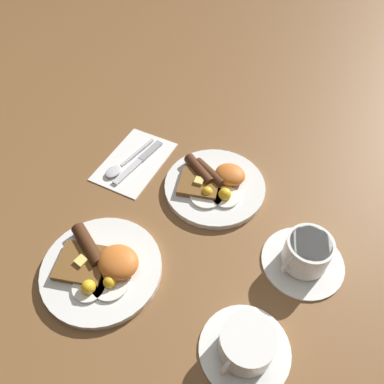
% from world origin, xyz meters
% --- Properties ---
extents(ground_plane, '(3.00, 3.00, 0.00)m').
position_xyz_m(ground_plane, '(0.00, 0.00, 0.00)').
color(ground_plane, brown).
extents(breakfast_plate_near, '(0.23, 0.23, 0.05)m').
position_xyz_m(breakfast_plate_near, '(0.00, -0.00, 0.01)').
color(breakfast_plate_near, white).
rests_on(breakfast_plate_near, ground_plane).
extents(breakfast_plate_far, '(0.24, 0.24, 0.05)m').
position_xyz_m(breakfast_plate_far, '(0.09, 0.30, 0.02)').
color(breakfast_plate_far, white).
rests_on(breakfast_plate_far, ground_plane).
extents(teacup_near, '(0.16, 0.16, 0.08)m').
position_xyz_m(teacup_near, '(-0.24, 0.08, 0.03)').
color(teacup_near, white).
rests_on(teacup_near, ground_plane).
extents(teacup_far, '(0.16, 0.16, 0.07)m').
position_xyz_m(teacup_far, '(-0.22, 0.29, 0.03)').
color(teacup_far, white).
rests_on(teacup_far, ground_plane).
extents(napkin, '(0.15, 0.21, 0.01)m').
position_xyz_m(napkin, '(0.21, 0.03, 0.00)').
color(napkin, white).
rests_on(napkin, ground_plane).
extents(knife, '(0.03, 0.17, 0.01)m').
position_xyz_m(knife, '(0.20, 0.02, 0.01)').
color(knife, silver).
rests_on(knife, napkin).
extents(spoon, '(0.04, 0.16, 0.01)m').
position_xyz_m(spoon, '(0.23, 0.07, 0.01)').
color(spoon, silver).
rests_on(spoon, napkin).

